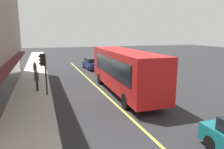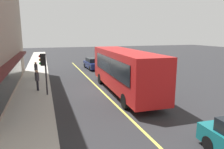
# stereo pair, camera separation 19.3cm
# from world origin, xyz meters

# --- Properties ---
(ground) EXTENTS (120.00, 120.00, 0.00)m
(ground) POSITION_xyz_m (0.00, 0.00, 0.00)
(ground) COLOR #28282B
(sidewalk) EXTENTS (80.00, 2.86, 0.15)m
(sidewalk) POSITION_xyz_m (0.00, 5.53, 0.07)
(sidewalk) COLOR #B2ADA3
(sidewalk) RESTS_ON ground
(lane_centre_stripe) EXTENTS (36.00, 0.16, 0.01)m
(lane_centre_stripe) POSITION_xyz_m (0.00, 0.00, 0.00)
(lane_centre_stripe) COLOR #D8D14C
(lane_centre_stripe) RESTS_ON ground
(bus) EXTENTS (11.22, 2.94, 3.50)m
(bus) POSITION_xyz_m (-1.39, -1.60, 1.99)
(bus) COLOR red
(bus) RESTS_ON ground
(traffic_light) EXTENTS (0.30, 0.52, 3.20)m
(traffic_light) POSITION_xyz_m (-0.55, 4.58, 2.53)
(traffic_light) COLOR #2D2D33
(traffic_light) RESTS_ON sidewalk
(car_navy) EXTENTS (4.38, 2.03, 1.52)m
(car_navy) POSITION_xyz_m (10.86, -1.95, 0.74)
(car_navy) COLOR navy
(car_navy) RESTS_ON ground
(pedestrian_by_curb) EXTENTS (0.34, 0.34, 1.75)m
(pedestrian_by_curb) POSITION_xyz_m (6.09, 5.38, 1.21)
(pedestrian_by_curb) COLOR black
(pedestrian_by_curb) RESTS_ON sidewalk
(pedestrian_near_storefront) EXTENTS (0.34, 0.34, 1.73)m
(pedestrian_near_storefront) POSITION_xyz_m (0.97, 5.15, 1.19)
(pedestrian_near_storefront) COLOR black
(pedestrian_near_storefront) RESTS_ON sidewalk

